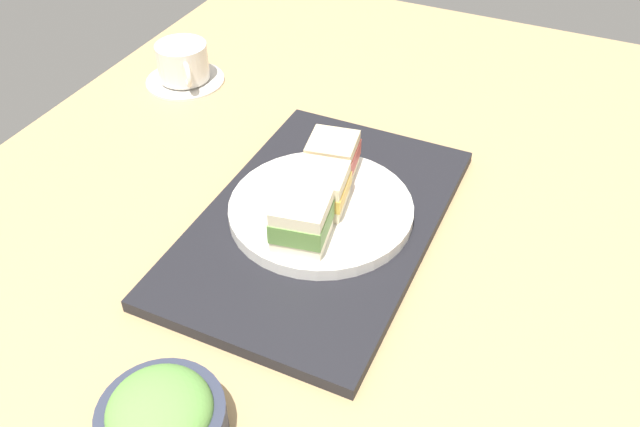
# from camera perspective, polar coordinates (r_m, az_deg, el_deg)

# --- Properties ---
(ground_plane) EXTENTS (1.40, 1.00, 0.03)m
(ground_plane) POSITION_cam_1_polar(r_m,az_deg,el_deg) (0.86, -0.11, -1.96)
(ground_plane) COLOR tan
(serving_tray) EXTENTS (0.43, 0.27, 0.02)m
(serving_tray) POSITION_cam_1_polar(r_m,az_deg,el_deg) (0.85, -0.42, -0.77)
(serving_tray) COLOR black
(serving_tray) RESTS_ON ground_plane
(sandwich_plate) EXTENTS (0.23, 0.23, 0.02)m
(sandwich_plate) POSITION_cam_1_polar(r_m,az_deg,el_deg) (0.84, -0.17, 0.39)
(sandwich_plate) COLOR white
(sandwich_plate) RESTS_ON serving_tray
(sandwich_near) EXTENTS (0.07, 0.07, 0.06)m
(sandwich_near) POSITION_cam_1_polar(r_m,az_deg,el_deg) (0.77, -1.57, -0.65)
(sandwich_near) COLOR #EFE5C1
(sandwich_near) RESTS_ON sandwich_plate
(sandwich_middle) EXTENTS (0.07, 0.07, 0.05)m
(sandwich_middle) POSITION_cam_1_polar(r_m,az_deg,el_deg) (0.82, -0.18, 2.19)
(sandwich_middle) COLOR beige
(sandwich_middle) RESTS_ON sandwich_plate
(sandwich_far) EXTENTS (0.07, 0.07, 0.05)m
(sandwich_far) POSITION_cam_1_polar(r_m,az_deg,el_deg) (0.87, 1.05, 4.82)
(sandwich_far) COLOR beige
(sandwich_far) RESTS_ON sandwich_plate
(salad_bowl) EXTENTS (0.12, 0.12, 0.07)m
(salad_bowl) POSITION_cam_1_polar(r_m,az_deg,el_deg) (0.66, -13.17, -16.35)
(salad_bowl) COLOR #33384C
(salad_bowl) RESTS_ON ground_plane
(coffee_cup) EXTENTS (0.13, 0.13, 0.07)m
(coffee_cup) POSITION_cam_1_polar(r_m,az_deg,el_deg) (1.16, -11.42, 12.11)
(coffee_cup) COLOR silver
(coffee_cup) RESTS_ON ground_plane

